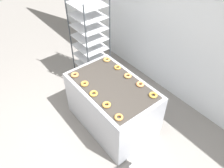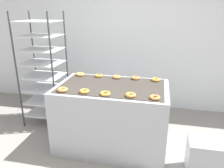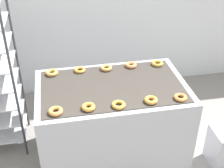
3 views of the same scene
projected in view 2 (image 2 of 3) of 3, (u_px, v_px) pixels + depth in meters
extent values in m
cube|color=silver|center=(129.00, 33.00, 3.96)|extent=(8.00, 0.05, 2.80)
cube|color=#A8AAB2|center=(112.00, 116.00, 2.97)|extent=(1.44, 0.90, 0.87)
cube|color=#38332D|center=(112.00, 86.00, 2.82)|extent=(1.32, 0.79, 0.01)
cube|color=#262628|center=(139.00, 123.00, 2.45)|extent=(0.12, 0.07, 0.10)
cylinder|color=#33383D|center=(17.00, 74.00, 3.27)|extent=(0.02, 0.02, 1.79)
cylinder|color=#33383D|center=(53.00, 76.00, 3.15)|extent=(0.02, 0.02, 1.79)
cylinder|color=#33383D|center=(35.00, 65.00, 3.74)|extent=(0.02, 0.02, 1.79)
cylinder|color=#33383D|center=(67.00, 67.00, 3.62)|extent=(0.02, 0.02, 1.79)
cube|color=silver|center=(48.00, 111.00, 3.68)|extent=(0.59, 0.51, 0.01)
cube|color=silver|center=(46.00, 100.00, 3.61)|extent=(0.59, 0.51, 0.01)
cube|color=silver|center=(45.00, 88.00, 3.54)|extent=(0.59, 0.51, 0.01)
cube|color=silver|center=(44.00, 76.00, 3.47)|extent=(0.59, 0.51, 0.01)
cube|color=silver|center=(42.00, 63.00, 3.40)|extent=(0.59, 0.51, 0.01)
cube|color=silver|center=(41.00, 49.00, 3.33)|extent=(0.59, 0.51, 0.01)
cube|color=silver|center=(40.00, 36.00, 3.26)|extent=(0.59, 0.51, 0.01)
cube|color=silver|center=(38.00, 21.00, 3.19)|extent=(0.59, 0.51, 0.01)
cube|color=#A8AAB2|center=(205.00, 158.00, 2.49)|extent=(0.39, 0.29, 0.42)
torus|color=#CF8345|center=(62.00, 90.00, 2.62)|extent=(0.13, 0.13, 0.04)
torus|color=#CB8A38|center=(84.00, 91.00, 2.57)|extent=(0.12, 0.12, 0.04)
torus|color=gold|center=(105.00, 94.00, 2.51)|extent=(0.12, 0.12, 0.03)
torus|color=#C88B3A|center=(131.00, 95.00, 2.46)|extent=(0.12, 0.12, 0.04)
torus|color=#CA843F|center=(155.00, 97.00, 2.40)|extent=(0.12, 0.12, 0.03)
torus|color=tan|center=(80.00, 74.00, 3.22)|extent=(0.13, 0.13, 0.04)
torus|color=#C58B35|center=(99.00, 76.00, 3.17)|extent=(0.12, 0.12, 0.03)
torus|color=#C68C49|center=(116.00, 77.00, 3.11)|extent=(0.12, 0.12, 0.04)
torus|color=#D2824A|center=(135.00, 78.00, 3.06)|extent=(0.12, 0.12, 0.04)
torus|color=gold|center=(156.00, 80.00, 2.99)|extent=(0.12, 0.12, 0.03)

